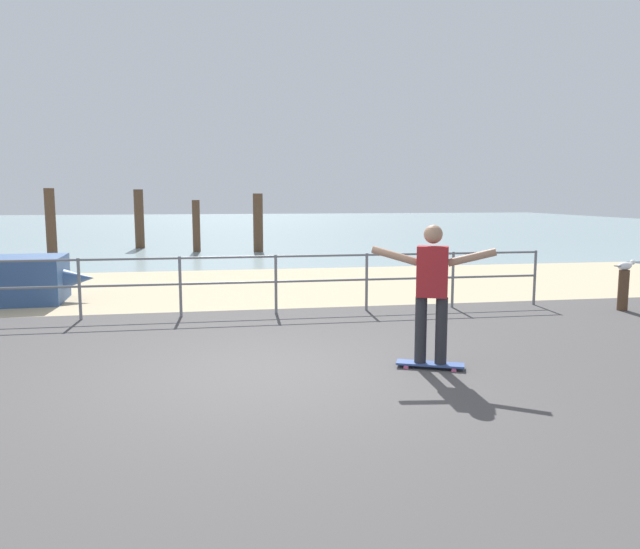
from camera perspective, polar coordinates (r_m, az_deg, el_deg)
The scene contains 12 objects.
ground_plane at distance 6.25m, azimuth -4.10°, elevation -11.98°, with size 24.00×10.00×0.04m, color #474444.
beach_strip at distance 14.03m, azimuth -7.44°, elevation -1.12°, with size 24.00×6.00×0.04m, color tan.
sea_surface at distance 41.92m, azimuth -9.15°, elevation 4.53°, with size 72.00×50.00×0.04m, color #849EA3.
railing_fence at distance 10.57m, azimuth -12.96°, elevation -0.23°, with size 13.06×0.05×1.05m.
skateboard at distance 7.48m, azimuth 10.26°, elevation -8.25°, with size 0.81×0.50×0.08m.
skateboarder at distance 7.28m, azimuth 10.43°, elevation -1.04°, with size 1.37×0.65×1.65m.
bollard_short at distance 12.18m, azimuth 26.49°, elevation -1.37°, with size 0.18×0.18×0.75m, color #513826.
seagull at distance 12.14m, azimuth 26.66°, elevation 0.74°, with size 0.48×0.21×0.18m.
groyne_post_0 at distance 20.98m, azimuth -23.87°, elevation 4.27°, with size 0.31×0.31×2.29m, color #513826.
groyne_post_1 at distance 24.68m, azimuth -16.55°, elevation 4.98°, with size 0.36×0.36×2.29m, color #513826.
groyne_post_2 at distance 22.66m, azimuth -11.49°, elevation 4.45°, with size 0.28×0.28×1.89m, color #513826.
groyne_post_3 at distance 22.27m, azimuth -5.81°, elevation 4.81°, with size 0.35×0.35×2.13m, color #513826.
Camera 1 is at (-0.58, -6.87, 2.08)m, focal length 34.22 mm.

